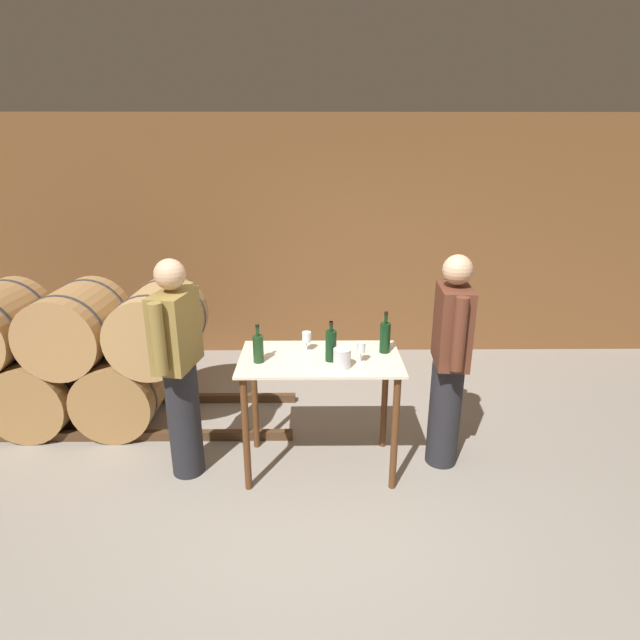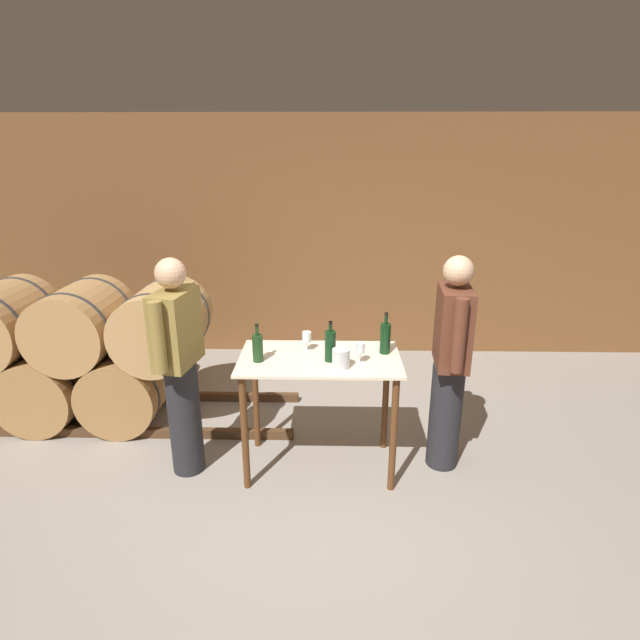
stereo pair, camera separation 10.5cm
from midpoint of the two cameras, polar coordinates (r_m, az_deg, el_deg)
The scene contains 12 objects.
ground_plane at distance 3.71m, azimuth 1.16°, elevation -20.00°, with size 14.00×14.00×0.00m, color gray.
back_wall at distance 5.76m, azimuth 1.31°, elevation 9.15°, with size 8.40×0.05×2.70m.
barrel_rack at distance 4.91m, azimuth -26.34°, elevation -3.60°, with size 4.37×0.83×1.26m.
tasting_table at distance 3.67m, azimuth 0.79°, elevation -6.85°, with size 1.16×0.66×0.91m.
wine_bottle_far_left at distance 3.51m, azimuth -6.29°, elevation -3.11°, with size 0.08×0.08×0.28m.
wine_bottle_left at distance 3.50m, azimuth 2.04°, elevation -2.91°, with size 0.08×0.08×0.29m.
wine_bottle_center at distance 3.67m, azimuth 8.28°, elevation -2.01°, with size 0.08×0.08×0.31m.
wine_glass_near_left at distance 3.68m, azimuth -0.71°, elevation -1.99°, with size 0.07×0.07×0.15m.
wine_glass_near_center at distance 3.48m, azimuth 5.49°, elevation -3.26°, with size 0.06×0.06×0.15m.
ice_bucket at distance 3.41m, azimuth 3.28°, elevation -4.42°, with size 0.12×0.12×0.13m.
person_host at distance 3.71m, azimuth -14.98°, elevation -4.97°, with size 0.29×0.58×1.65m.
person_visitor_with_scarf at distance 3.78m, azimuth 15.43°, elevation -4.53°, with size 0.25×0.59×1.65m.
Camera 2 is at (0.04, -2.88, 2.34)m, focal length 28.00 mm.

